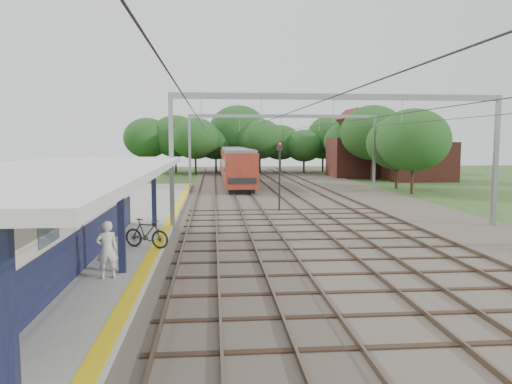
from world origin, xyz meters
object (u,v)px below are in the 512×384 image
signal_post (280,167)px  train (234,162)px  bicycle (147,233)px  person (107,250)px

signal_post → train: bearing=80.1°
train → signal_post: size_ratio=7.73×
signal_post → bicycle: bearing=-133.9°
person → train: bearing=-115.3°
person → signal_post: bearing=-132.7°
bicycle → signal_post: bearing=-6.6°
person → train: (5.73, 43.45, 0.83)m
bicycle → signal_post: size_ratio=0.43×
person → signal_post: signal_post is taller
train → signal_post: signal_post is taller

